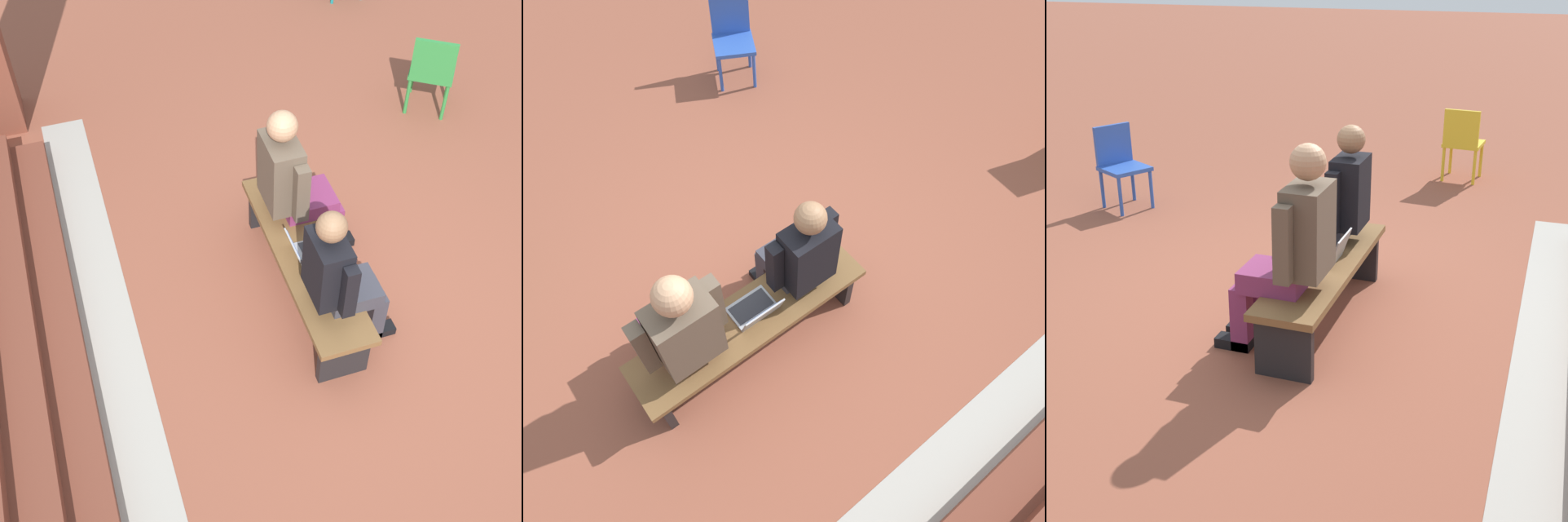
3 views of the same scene
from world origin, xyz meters
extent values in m
plane|color=brown|center=(0.00, 0.00, 0.00)|extent=(60.00, 60.00, 0.00)
cube|color=#A8A399|center=(0.27, 1.77, 0.00)|extent=(5.40, 0.40, 0.01)
cube|color=brown|center=(0.27, 2.42, 0.07)|extent=(4.60, 0.90, 0.15)
cube|color=brown|center=(0.27, 0.24, 0.42)|extent=(1.80, 0.44, 0.05)
cube|color=black|center=(-0.53, 0.24, 0.20)|extent=(0.06, 0.37, 0.40)
cube|color=black|center=(1.07, 0.24, 0.20)|extent=(0.06, 0.37, 0.40)
cube|color=#383842|center=(-0.20, 0.07, 0.51)|extent=(0.32, 0.37, 0.13)
cube|color=#383842|center=(-0.29, -0.11, 0.23)|extent=(0.10, 0.11, 0.45)
cube|color=black|center=(-0.29, -0.17, 0.03)|extent=(0.10, 0.22, 0.07)
cube|color=#383842|center=(-0.12, -0.11, 0.23)|extent=(0.10, 0.11, 0.45)
cube|color=black|center=(-0.12, -0.17, 0.03)|extent=(0.10, 0.22, 0.07)
cube|color=black|center=(-0.20, 0.28, 0.83)|extent=(0.36, 0.22, 0.52)
cube|color=navy|center=(-0.20, 0.16, 0.80)|extent=(0.05, 0.01, 0.31)
cube|color=black|center=(-0.43, 0.22, 0.82)|extent=(0.08, 0.09, 0.45)
cube|color=black|center=(0.02, 0.22, 0.82)|extent=(0.08, 0.09, 0.45)
sphere|color=#8C6647|center=(-0.20, 0.28, 1.23)|extent=(0.21, 0.21, 0.21)
cube|color=#7F2D5B|center=(0.74, 0.06, 0.51)|extent=(0.35, 0.41, 0.14)
cube|color=#7F2D5B|center=(0.65, -0.15, 0.23)|extent=(0.11, 0.12, 0.45)
cube|color=black|center=(0.65, -0.21, 0.04)|extent=(0.11, 0.25, 0.07)
cube|color=#7F2D5B|center=(0.83, -0.15, 0.23)|extent=(0.11, 0.12, 0.45)
cube|color=black|center=(0.83, -0.21, 0.04)|extent=(0.11, 0.25, 0.07)
cube|color=brown|center=(0.74, 0.28, 0.87)|extent=(0.39, 0.25, 0.58)
cube|color=brown|center=(0.49, 0.21, 0.85)|extent=(0.09, 0.10, 0.49)
cube|color=brown|center=(0.98, 0.21, 0.85)|extent=(0.09, 0.10, 0.49)
sphere|color=tan|center=(0.74, 0.28, 1.30)|extent=(0.23, 0.23, 0.23)
cube|color=#9EA0A5|center=(0.22, 0.20, 0.46)|extent=(0.32, 0.22, 0.02)
cube|color=#2D2D33|center=(0.22, 0.19, 0.47)|extent=(0.29, 0.15, 0.00)
cube|color=#9EA0A5|center=(0.22, 0.34, 0.57)|extent=(0.32, 0.07, 0.19)
cube|color=#33519E|center=(0.22, 0.34, 0.57)|extent=(0.28, 0.06, 0.17)
cube|color=#2D893D|center=(2.12, -1.76, 0.42)|extent=(0.58, 0.58, 0.04)
cube|color=#2D893D|center=(1.97, -1.65, 0.64)|extent=(0.26, 0.35, 0.40)
cylinder|color=#2D893D|center=(2.17, -2.01, 0.20)|extent=(0.04, 0.04, 0.40)
cylinder|color=#2D893D|center=(2.37, -1.71, 0.20)|extent=(0.04, 0.04, 0.40)
cylinder|color=#2D893D|center=(1.87, -1.80, 0.20)|extent=(0.04, 0.04, 0.40)
cylinder|color=#2D893D|center=(2.08, -1.51, 0.20)|extent=(0.04, 0.04, 0.40)
camera|label=1|loc=(-3.02, 1.67, 4.53)|focal=50.00mm
camera|label=2|loc=(1.07, 1.67, 3.62)|focal=35.00mm
camera|label=3|loc=(4.71, 1.67, 2.45)|focal=50.00mm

